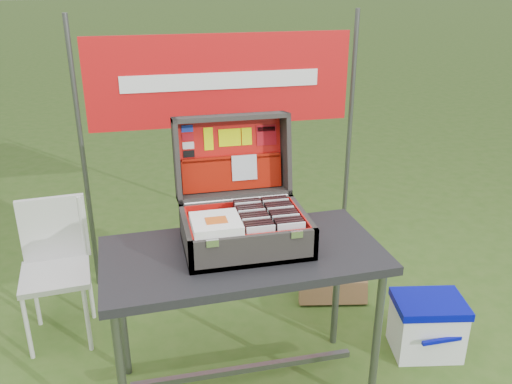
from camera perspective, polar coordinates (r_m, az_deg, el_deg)
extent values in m
plane|color=#33551A|center=(2.92, 0.76, -18.72)|extent=(80.00, 80.00, 0.00)
cube|color=#27272B|center=(2.40, -1.39, -6.66)|extent=(1.25, 0.66, 0.04)
cylinder|color=#59595B|center=(2.39, -13.91, -18.88)|extent=(0.04, 0.04, 0.73)
cylinder|color=#59595B|center=(2.58, 12.53, -15.29)|extent=(0.04, 0.04, 0.73)
cylinder|color=#59595B|center=(2.79, -13.91, -12.23)|extent=(0.04, 0.04, 0.73)
cylinder|color=#59595B|center=(2.95, 8.48, -9.68)|extent=(0.04, 0.04, 0.73)
cube|color=#59595B|center=(2.77, -1.26, -18.14)|extent=(1.08, 0.03, 0.03)
cube|color=#413D39|center=(2.43, -1.09, -5.52)|extent=(0.55, 0.39, 0.02)
cube|color=#413D39|center=(2.24, -0.13, -6.25)|extent=(0.55, 0.02, 0.15)
cube|color=#413D39|center=(2.56, -1.96, -2.40)|extent=(0.55, 0.02, 0.15)
cube|color=#413D39|center=(2.37, -7.36, -4.80)|extent=(0.02, 0.39, 0.15)
cube|color=#413D39|center=(2.46, 4.90, -3.57)|extent=(0.02, 0.39, 0.15)
cube|color=red|center=(2.42, -1.10, -5.23)|extent=(0.50, 0.35, 0.01)
cube|color=silver|center=(2.17, -4.60, -5.40)|extent=(0.05, 0.01, 0.03)
cube|color=silver|center=(2.24, 4.33, -4.47)|extent=(0.05, 0.01, 0.03)
cylinder|color=silver|center=(2.54, -2.02, -0.80)|extent=(0.49, 0.02, 0.02)
cube|color=#413D39|center=(2.63, -2.76, 4.00)|extent=(0.55, 0.08, 0.39)
cube|color=#413D39|center=(2.55, -2.71, 7.87)|extent=(0.55, 0.15, 0.04)
cube|color=#413D39|center=(2.61, -2.34, -0.20)|extent=(0.55, 0.15, 0.04)
cube|color=#413D39|center=(2.54, -8.35, 3.33)|extent=(0.02, 0.21, 0.41)
cube|color=#413D39|center=(2.63, 3.12, 4.19)|extent=(0.02, 0.21, 0.41)
cube|color=red|center=(2.62, -2.71, 3.95)|extent=(0.50, 0.06, 0.34)
cube|color=red|center=(2.25, -0.21, -5.85)|extent=(0.50, 0.01, 0.12)
cube|color=red|center=(2.55, -1.90, -2.31)|extent=(0.50, 0.01, 0.12)
cube|color=red|center=(2.36, -7.04, -4.54)|extent=(0.01, 0.35, 0.12)
cube|color=red|center=(2.45, 4.60, -3.38)|extent=(0.01, 0.35, 0.12)
cube|color=#951205|center=(2.62, -2.55, 1.94)|extent=(0.48, 0.06, 0.16)
cube|color=#951205|center=(2.60, -2.60, 3.60)|extent=(0.47, 0.02, 0.02)
cube|color=silver|center=(2.61, -1.24, 2.59)|extent=(0.12, 0.03, 0.12)
cube|color=#1933B2|center=(2.57, -7.25, 6.64)|extent=(0.05, 0.01, 0.03)
cube|color=#B00E19|center=(2.58, -7.19, 5.76)|extent=(0.05, 0.01, 0.03)
cube|color=white|center=(2.58, -7.14, 4.88)|extent=(0.05, 0.01, 0.03)
cube|color=black|center=(2.59, -7.08, 4.00)|extent=(0.05, 0.01, 0.03)
cube|color=#D8EE01|center=(2.59, -5.02, 5.59)|extent=(0.04, 0.02, 0.11)
cube|color=#D8EE01|center=(2.60, -2.77, 5.75)|extent=(0.11, 0.02, 0.08)
cube|color=#D8EE01|center=(2.62, -0.98, 5.87)|extent=(0.05, 0.02, 0.08)
cube|color=#B00E19|center=(2.64, 1.10, 6.00)|extent=(0.10, 0.02, 0.10)
cube|color=black|center=(2.64, 1.08, 6.65)|extent=(0.09, 0.01, 0.02)
cube|color=silver|center=(2.27, 0.52, -5.22)|extent=(0.12, 0.01, 0.14)
cube|color=black|center=(2.29, 0.39, -4.97)|extent=(0.12, 0.01, 0.14)
cube|color=black|center=(2.30, 0.27, -4.74)|extent=(0.12, 0.01, 0.14)
cube|color=black|center=(2.32, 0.15, -4.50)|extent=(0.12, 0.01, 0.14)
cube|color=silver|center=(2.34, 0.03, -4.27)|extent=(0.12, 0.01, 0.14)
cube|color=black|center=(2.36, -0.09, -4.04)|extent=(0.12, 0.01, 0.14)
cube|color=black|center=(2.38, -0.20, -3.82)|extent=(0.12, 0.01, 0.14)
cube|color=black|center=(2.40, -0.32, -3.60)|extent=(0.12, 0.01, 0.14)
cube|color=silver|center=(2.42, -0.43, -3.38)|extent=(0.12, 0.01, 0.14)
cube|color=black|center=(2.44, -0.54, -3.17)|extent=(0.12, 0.01, 0.14)
cube|color=black|center=(2.45, -0.65, -2.96)|extent=(0.12, 0.01, 0.14)
cube|color=black|center=(2.47, -0.75, -2.75)|extent=(0.12, 0.01, 0.14)
cube|color=silver|center=(2.49, -0.86, -2.54)|extent=(0.12, 0.01, 0.14)
cube|color=black|center=(2.51, -0.96, -2.34)|extent=(0.12, 0.01, 0.14)
cube|color=black|center=(2.53, -1.06, -2.14)|extent=(0.12, 0.01, 0.14)
cube|color=silver|center=(2.30, 3.72, -4.87)|extent=(0.12, 0.01, 0.14)
cube|color=black|center=(2.32, 3.57, -4.63)|extent=(0.12, 0.01, 0.14)
cube|color=black|center=(2.33, 3.43, -4.40)|extent=(0.12, 0.01, 0.14)
cube|color=black|center=(2.35, 3.28, -4.17)|extent=(0.12, 0.01, 0.14)
cube|color=silver|center=(2.37, 3.14, -3.94)|extent=(0.12, 0.01, 0.14)
cube|color=black|center=(2.39, 3.00, -3.72)|extent=(0.12, 0.01, 0.14)
cube|color=black|center=(2.41, 2.86, -3.50)|extent=(0.12, 0.01, 0.14)
cube|color=black|center=(2.43, 2.72, -3.29)|extent=(0.12, 0.01, 0.14)
cube|color=silver|center=(2.45, 2.59, -3.08)|extent=(0.12, 0.01, 0.14)
cube|color=black|center=(2.46, 2.46, -2.87)|extent=(0.12, 0.01, 0.14)
cube|color=black|center=(2.48, 2.33, -2.66)|extent=(0.12, 0.01, 0.14)
cube|color=black|center=(2.50, 2.20, -2.46)|extent=(0.12, 0.01, 0.14)
cube|color=silver|center=(2.52, 2.07, -2.26)|extent=(0.12, 0.01, 0.14)
cube|color=black|center=(2.54, 1.95, -2.06)|extent=(0.12, 0.01, 0.14)
cube|color=black|center=(2.56, 1.83, -1.87)|extent=(0.12, 0.01, 0.14)
cube|color=white|center=(2.28, -4.23, -3.64)|extent=(0.20, 0.20, 0.00)
cube|color=white|center=(2.28, -4.23, -3.53)|extent=(0.20, 0.20, 0.00)
cube|color=white|center=(2.28, -4.23, -3.42)|extent=(0.20, 0.20, 0.00)
cube|color=white|center=(2.27, -4.24, -3.30)|extent=(0.20, 0.20, 0.00)
cube|color=white|center=(2.27, -4.24, -3.19)|extent=(0.20, 0.20, 0.00)
cube|color=white|center=(2.27, -4.24, -3.08)|extent=(0.20, 0.20, 0.00)
cube|color=white|center=(2.27, -4.25, -2.96)|extent=(0.20, 0.20, 0.00)
cube|color=#D85919|center=(2.26, -4.21, -2.98)|extent=(0.09, 0.07, 0.00)
cube|color=white|center=(3.12, 17.49, -13.59)|extent=(0.39, 0.32, 0.28)
cube|color=#04099A|center=(3.03, 17.84, -11.13)|extent=(0.41, 0.34, 0.04)
cube|color=#04099A|center=(3.00, 18.97, -14.58)|extent=(0.22, 0.02, 0.02)
cube|color=silver|center=(3.13, -20.37, -8.19)|extent=(0.38, 0.38, 0.03)
cube|color=silver|center=(3.19, -20.52, -3.64)|extent=(0.36, 0.06, 0.37)
cylinder|color=silver|center=(3.13, -22.96, -12.90)|extent=(0.02, 0.02, 0.40)
cylinder|color=silver|center=(3.08, -17.33, -12.61)|extent=(0.02, 0.02, 0.40)
cylinder|color=silver|center=(3.38, -22.20, -10.00)|extent=(0.02, 0.02, 0.40)
cylinder|color=silver|center=(3.34, -17.04, -9.69)|extent=(0.02, 0.02, 0.40)
cylinder|color=silver|center=(3.22, -23.15, -3.98)|extent=(0.02, 0.02, 0.37)
cylinder|color=silver|center=(3.17, -17.81, -3.58)|extent=(0.02, 0.02, 0.37)
cube|color=#A46E42|center=(3.38, 8.13, -7.98)|extent=(0.44, 0.26, 0.44)
cylinder|color=#59595B|center=(3.42, -17.69, 3.12)|extent=(0.03, 0.03, 1.70)
cylinder|color=#59595B|center=(3.67, 9.74, 5.16)|extent=(0.03, 0.03, 1.70)
cube|color=#BA0F11|center=(3.32, -3.65, 11.64)|extent=(1.60, 0.02, 0.55)
cube|color=white|center=(3.31, -3.61, 11.60)|extent=(1.20, 0.00, 0.10)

